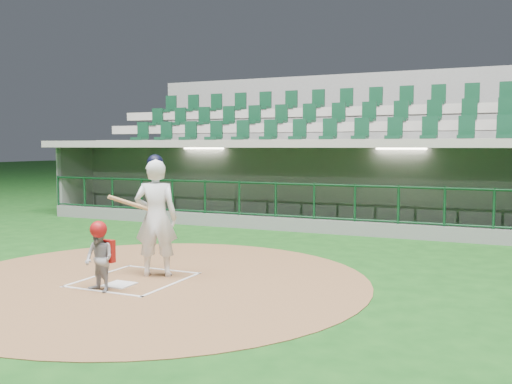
# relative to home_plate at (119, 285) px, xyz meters

# --- Properties ---
(ground) EXTENTS (120.00, 120.00, 0.00)m
(ground) POSITION_rel_home_plate_xyz_m (0.00, 0.70, -0.02)
(ground) COLOR #124113
(ground) RESTS_ON ground
(dirt_circle) EXTENTS (7.20, 7.20, 0.01)m
(dirt_circle) POSITION_rel_home_plate_xyz_m (0.30, 0.50, -0.02)
(dirt_circle) COLOR brown
(dirt_circle) RESTS_ON ground
(home_plate) EXTENTS (0.43, 0.43, 0.02)m
(home_plate) POSITION_rel_home_plate_xyz_m (0.00, 0.00, 0.00)
(home_plate) COLOR silver
(home_plate) RESTS_ON dirt_circle
(batter_box_chalk) EXTENTS (1.55, 1.80, 0.01)m
(batter_box_chalk) POSITION_rel_home_plate_xyz_m (0.00, 0.40, -0.00)
(batter_box_chalk) COLOR white
(batter_box_chalk) RESTS_ON ground
(dugout_structure) EXTENTS (16.40, 3.70, 3.00)m
(dugout_structure) POSITION_rel_home_plate_xyz_m (-0.02, 8.53, 0.94)
(dugout_structure) COLOR slate
(dugout_structure) RESTS_ON ground
(seating_deck) EXTENTS (17.00, 6.72, 5.15)m
(seating_deck) POSITION_rel_home_plate_xyz_m (0.00, 11.61, 1.40)
(seating_deck) COLOR slate
(seating_deck) RESTS_ON ground
(batter) EXTENTS (0.97, 1.00, 2.09)m
(batter) POSITION_rel_home_plate_xyz_m (0.17, 0.81, 1.02)
(batter) COLOR white
(batter) RESTS_ON dirt_circle
(catcher) EXTENTS (0.57, 0.49, 1.09)m
(catcher) POSITION_rel_home_plate_xyz_m (-0.02, -0.45, 0.54)
(catcher) COLOR #98989D
(catcher) RESTS_ON dirt_circle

